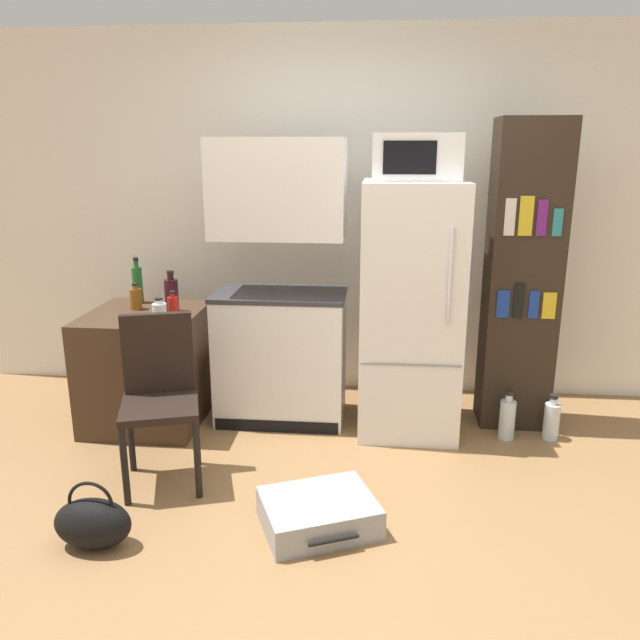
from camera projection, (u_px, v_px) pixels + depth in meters
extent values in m
plane|color=olive|center=(358.00, 539.00, 2.94)|extent=(24.00, 24.00, 0.00)
cube|color=white|center=(399.00, 217.00, 4.49)|extent=(6.40, 0.10, 2.59)
cube|color=#422D1E|center=(148.00, 367.00, 4.14)|extent=(0.72, 0.77, 0.75)
cube|color=white|center=(281.00, 358.00, 4.17)|extent=(0.84, 0.50, 0.84)
cube|color=#333338|center=(280.00, 294.00, 4.06)|extent=(0.86, 0.51, 0.03)
cube|color=white|center=(278.00, 189.00, 3.87)|extent=(0.84, 0.43, 0.61)
cube|color=black|center=(276.00, 427.00, 4.03)|extent=(0.81, 0.01, 0.08)
cube|color=white|center=(410.00, 310.00, 3.93)|extent=(0.62, 0.64, 1.59)
cube|color=gray|center=(411.00, 365.00, 3.69)|extent=(0.60, 0.01, 0.01)
cylinder|color=silver|center=(451.00, 276.00, 3.51)|extent=(0.02, 0.02, 0.56)
cube|color=silver|center=(416.00, 157.00, 3.68)|extent=(0.52, 0.35, 0.27)
cube|color=black|center=(410.00, 158.00, 3.51)|extent=(0.30, 0.01, 0.19)
cube|color=#2D2319|center=(522.00, 278.00, 3.96)|extent=(0.44, 0.33, 1.96)
cube|color=#193899|center=(503.00, 304.00, 3.85)|extent=(0.07, 0.01, 0.17)
cube|color=black|center=(519.00, 301.00, 3.83)|extent=(0.06, 0.01, 0.21)
cube|color=#193899|center=(534.00, 305.00, 3.83)|extent=(0.06, 0.01, 0.17)
cube|color=gold|center=(549.00, 306.00, 3.82)|extent=(0.08, 0.01, 0.17)
cube|color=silver|center=(510.00, 217.00, 3.70)|extent=(0.06, 0.01, 0.22)
cube|color=gold|center=(526.00, 216.00, 3.69)|extent=(0.08, 0.01, 0.23)
cube|color=#661E75|center=(542.00, 218.00, 3.69)|extent=(0.06, 0.01, 0.21)
cube|color=teal|center=(558.00, 222.00, 3.68)|extent=(0.06, 0.01, 0.16)
cylinder|color=#AD1914|center=(173.00, 308.00, 3.87)|extent=(0.07, 0.07, 0.14)
cylinder|color=#AD1914|center=(172.00, 295.00, 3.85)|extent=(0.03, 0.03, 0.02)
cylinder|color=black|center=(172.00, 292.00, 3.84)|extent=(0.03, 0.03, 0.01)
cylinder|color=brown|center=(136.00, 299.00, 4.10)|extent=(0.07, 0.07, 0.14)
cylinder|color=brown|center=(135.00, 287.00, 4.08)|extent=(0.03, 0.03, 0.02)
cylinder|color=black|center=(135.00, 284.00, 4.08)|extent=(0.04, 0.04, 0.01)
cylinder|color=silver|center=(160.00, 314.00, 3.75)|extent=(0.09, 0.09, 0.13)
cylinder|color=silver|center=(159.00, 302.00, 3.73)|extent=(0.04, 0.04, 0.02)
cylinder|color=black|center=(159.00, 299.00, 3.72)|extent=(0.05, 0.05, 0.01)
cylinder|color=black|center=(172.00, 296.00, 4.04)|extent=(0.09, 0.09, 0.21)
cylinder|color=black|center=(170.00, 277.00, 4.01)|extent=(0.04, 0.04, 0.04)
cylinder|color=black|center=(170.00, 272.00, 4.00)|extent=(0.05, 0.05, 0.02)
cylinder|color=#1E6028|center=(138.00, 285.00, 4.27)|extent=(0.07, 0.07, 0.24)
cylinder|color=#1E6028|center=(136.00, 264.00, 4.23)|extent=(0.03, 0.03, 0.04)
cylinder|color=black|center=(136.00, 259.00, 4.22)|extent=(0.04, 0.04, 0.03)
cylinder|color=black|center=(125.00, 467.00, 3.17)|extent=(0.04, 0.04, 0.43)
cylinder|color=black|center=(197.00, 460.00, 3.24)|extent=(0.04, 0.04, 0.43)
cylinder|color=black|center=(131.00, 435.00, 3.51)|extent=(0.04, 0.04, 0.43)
cylinder|color=black|center=(196.00, 430.00, 3.58)|extent=(0.04, 0.04, 0.43)
cube|color=black|center=(160.00, 407.00, 3.31)|extent=(0.50, 0.50, 0.04)
cube|color=black|center=(158.00, 353.00, 3.42)|extent=(0.38, 0.16, 0.45)
cube|color=#99999E|center=(319.00, 513.00, 3.02)|extent=(0.65, 0.59, 0.15)
cylinder|color=black|center=(334.00, 540.00, 2.81)|extent=(0.23, 0.11, 0.02)
ellipsoid|color=black|center=(93.00, 524.00, 2.86)|extent=(0.36, 0.20, 0.24)
torus|color=black|center=(90.00, 503.00, 2.83)|extent=(0.21, 0.02, 0.21)
cylinder|color=silver|center=(507.00, 420.00, 3.93)|extent=(0.10, 0.10, 0.25)
cylinder|color=silver|center=(509.00, 398.00, 3.89)|extent=(0.04, 0.04, 0.04)
cylinder|color=black|center=(509.00, 393.00, 3.88)|extent=(0.05, 0.05, 0.03)
cylinder|color=silver|center=(551.00, 421.00, 3.93)|extent=(0.10, 0.10, 0.23)
cylinder|color=silver|center=(554.00, 401.00, 3.89)|extent=(0.04, 0.04, 0.04)
cylinder|color=black|center=(554.00, 396.00, 3.88)|extent=(0.05, 0.05, 0.02)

